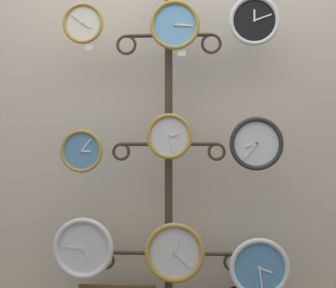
{
  "coord_description": "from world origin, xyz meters",
  "views": [
    {
      "loc": [
        0.15,
        -2.04,
        1.11
      ],
      "look_at": [
        0.0,
        0.36,
        1.13
      ],
      "focal_mm": 50.0,
      "sensor_mm": 36.0,
      "label": 1
    }
  ],
  "objects_px": {
    "clock_middle_left": "(82,151)",
    "clock_middle_right": "(256,144)",
    "display_stand": "(169,227)",
    "clock_top_left": "(83,24)",
    "clock_bottom_left": "(83,248)",
    "clock_bottom_center": "(175,252)",
    "clock_top_center": "(175,25)",
    "clock_bottom_right": "(259,268)",
    "clock_middle_center": "(170,136)",
    "clock_top_right": "(254,21)"
  },
  "relations": [
    {
      "from": "clock_top_center",
      "to": "clock_bottom_center",
      "type": "distance_m",
      "value": 1.14
    },
    {
      "from": "clock_top_right",
      "to": "clock_bottom_right",
      "type": "relative_size",
      "value": 0.85
    },
    {
      "from": "clock_top_left",
      "to": "clock_top_right",
      "type": "relative_size",
      "value": 0.84
    },
    {
      "from": "clock_bottom_left",
      "to": "clock_bottom_center",
      "type": "distance_m",
      "value": 0.46
    },
    {
      "from": "clock_top_left",
      "to": "clock_bottom_right",
      "type": "height_order",
      "value": "clock_top_left"
    },
    {
      "from": "clock_bottom_right",
      "to": "clock_bottom_center",
      "type": "bearing_deg",
      "value": 179.62
    },
    {
      "from": "display_stand",
      "to": "clock_top_left",
      "type": "relative_size",
      "value": 9.41
    },
    {
      "from": "clock_middle_right",
      "to": "clock_bottom_center",
      "type": "relative_size",
      "value": 0.89
    },
    {
      "from": "display_stand",
      "to": "clock_bottom_right",
      "type": "relative_size",
      "value": 6.69
    },
    {
      "from": "clock_top_center",
      "to": "clock_bottom_left",
      "type": "relative_size",
      "value": 0.81
    },
    {
      "from": "clock_middle_left",
      "to": "clock_bottom_center",
      "type": "height_order",
      "value": "clock_middle_left"
    },
    {
      "from": "clock_bottom_center",
      "to": "clock_bottom_right",
      "type": "bearing_deg",
      "value": -0.38
    },
    {
      "from": "display_stand",
      "to": "clock_bottom_center",
      "type": "height_order",
      "value": "display_stand"
    },
    {
      "from": "clock_middle_left",
      "to": "clock_bottom_right",
      "type": "bearing_deg",
      "value": -0.64
    },
    {
      "from": "clock_top_center",
      "to": "clock_bottom_right",
      "type": "bearing_deg",
      "value": -0.33
    },
    {
      "from": "clock_top_center",
      "to": "clock_bottom_right",
      "type": "height_order",
      "value": "clock_top_center"
    },
    {
      "from": "display_stand",
      "to": "clock_top_left",
      "type": "distance_m",
      "value": 1.14
    },
    {
      "from": "clock_top_center",
      "to": "clock_top_right",
      "type": "xyz_separation_m",
      "value": [
        0.4,
        0.03,
        0.02
      ]
    },
    {
      "from": "clock_bottom_center",
      "to": "display_stand",
      "type": "bearing_deg",
      "value": 108.64
    },
    {
      "from": "clock_bottom_right",
      "to": "clock_top_right",
      "type": "bearing_deg",
      "value": 124.8
    },
    {
      "from": "clock_middle_left",
      "to": "clock_middle_right",
      "type": "distance_m",
      "value": 0.88
    },
    {
      "from": "display_stand",
      "to": "clock_bottom_left",
      "type": "bearing_deg",
      "value": -165.54
    },
    {
      "from": "clock_top_right",
      "to": "clock_bottom_center",
      "type": "xyz_separation_m",
      "value": [
        -0.4,
        -0.03,
        -1.16
      ]
    },
    {
      "from": "display_stand",
      "to": "clock_middle_left",
      "type": "distance_m",
      "value": 0.6
    },
    {
      "from": "clock_top_center",
      "to": "clock_middle_right",
      "type": "xyz_separation_m",
      "value": [
        0.41,
        0.02,
        -0.6
      ]
    },
    {
      "from": "clock_bottom_center",
      "to": "clock_bottom_right",
      "type": "distance_m",
      "value": 0.43
    },
    {
      "from": "clock_middle_left",
      "to": "clock_bottom_right",
      "type": "distance_m",
      "value": 1.07
    },
    {
      "from": "clock_middle_left",
      "to": "clock_middle_right",
      "type": "relative_size",
      "value": 0.82
    },
    {
      "from": "clock_top_center",
      "to": "clock_middle_right",
      "type": "relative_size",
      "value": 0.94
    },
    {
      "from": "clock_middle_center",
      "to": "clock_bottom_left",
      "type": "bearing_deg",
      "value": -178.88
    },
    {
      "from": "clock_top_center",
      "to": "clock_middle_center",
      "type": "height_order",
      "value": "clock_top_center"
    },
    {
      "from": "clock_top_right",
      "to": "clock_top_center",
      "type": "bearing_deg",
      "value": -176.26
    },
    {
      "from": "clock_middle_left",
      "to": "clock_bottom_left",
      "type": "bearing_deg",
      "value": -24.41
    },
    {
      "from": "clock_top_right",
      "to": "clock_middle_right",
      "type": "height_order",
      "value": "clock_top_right"
    },
    {
      "from": "clock_bottom_left",
      "to": "clock_top_right",
      "type": "bearing_deg",
      "value": 1.56
    },
    {
      "from": "clock_top_center",
      "to": "clock_bottom_left",
      "type": "height_order",
      "value": "clock_top_center"
    },
    {
      "from": "clock_middle_right",
      "to": "clock_bottom_left",
      "type": "xyz_separation_m",
      "value": [
        -0.87,
        -0.02,
        -0.53
      ]
    },
    {
      "from": "clock_top_right",
      "to": "clock_middle_left",
      "type": "bearing_deg",
      "value": -178.78
    },
    {
      "from": "clock_top_left",
      "to": "clock_bottom_left",
      "type": "distance_m",
      "value": 1.15
    },
    {
      "from": "clock_middle_left",
      "to": "clock_middle_right",
      "type": "xyz_separation_m",
      "value": [
        0.88,
        0.02,
        0.04
      ]
    },
    {
      "from": "clock_top_right",
      "to": "clock_bottom_right",
      "type": "xyz_separation_m",
      "value": [
        0.02,
        -0.03,
        -1.23
      ]
    },
    {
      "from": "display_stand",
      "to": "clock_top_center",
      "type": "bearing_deg",
      "value": -71.12
    },
    {
      "from": "clock_bottom_left",
      "to": "clock_bottom_right",
      "type": "relative_size",
      "value": 1.04
    },
    {
      "from": "clock_top_right",
      "to": "clock_bottom_left",
      "type": "bearing_deg",
      "value": -178.44
    },
    {
      "from": "clock_top_center",
      "to": "clock_bottom_left",
      "type": "distance_m",
      "value": 1.22
    },
    {
      "from": "display_stand",
      "to": "clock_middle_right",
      "type": "distance_m",
      "value": 0.63
    },
    {
      "from": "clock_bottom_left",
      "to": "clock_bottom_center",
      "type": "xyz_separation_m",
      "value": [
        0.46,
        -0.0,
        -0.01
      ]
    },
    {
      "from": "clock_top_left",
      "to": "clock_bottom_center",
      "type": "relative_size",
      "value": 0.71
    },
    {
      "from": "display_stand",
      "to": "clock_top_left",
      "type": "height_order",
      "value": "display_stand"
    },
    {
      "from": "clock_bottom_center",
      "to": "clock_bottom_right",
      "type": "relative_size",
      "value": 1.01
    }
  ]
}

